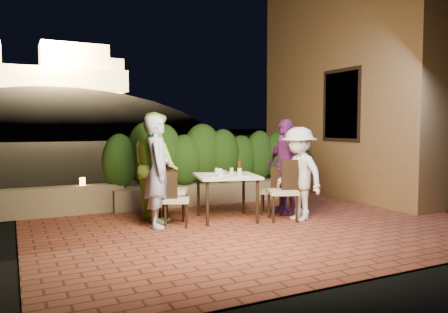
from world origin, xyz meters
TOP-DOWN VIEW (x-y plane):
  - ground at (0.00, 0.00)m, footprint 400.00×400.00m
  - terrace_floor at (0.00, 0.50)m, footprint 7.00×6.00m
  - building_wall at (3.60, 2.00)m, footprint 1.60×5.00m
  - window_pane at (2.82, 1.50)m, footprint 0.08×1.00m
  - window_frame at (2.81, 1.50)m, footprint 0.06×1.15m
  - planter at (0.20, 2.30)m, footprint 4.20×0.55m
  - hedge at (0.20, 2.30)m, footprint 4.00×0.70m
  - parapet at (-2.80, 2.30)m, footprint 2.20×0.30m
  - hill at (2.00, 60.00)m, footprint 52.00×40.00m
  - fortress at (2.00, 60.00)m, footprint 26.00×8.00m
  - dining_table at (-0.33, 0.69)m, footprint 1.18×1.18m
  - plate_nw at (-0.64, 0.51)m, footprint 0.23×0.23m
  - plate_sw at (-0.53, 0.97)m, footprint 0.23×0.23m
  - plate_ne at (-0.14, 0.41)m, footprint 0.23×0.23m
  - plate_se at (-0.04, 0.87)m, footprint 0.21×0.21m
  - plate_centre at (-0.34, 0.70)m, footprint 0.22×0.22m
  - plate_front at (-0.37, 0.34)m, footprint 0.21×0.21m
  - glass_nw at (-0.50, 0.60)m, footprint 0.07×0.07m
  - glass_sw at (-0.42, 0.89)m, footprint 0.06×0.06m
  - glass_ne at (-0.18, 0.51)m, footprint 0.07×0.07m
  - glass_se at (-0.18, 0.80)m, footprint 0.06×0.06m
  - beer_bottle at (-0.09, 0.69)m, footprint 0.06×0.06m
  - bowl at (-0.29, 1.00)m, footprint 0.21×0.21m
  - chair_left_front at (-1.24, 0.62)m, footprint 0.52×0.52m
  - chair_left_back at (-1.13, 1.09)m, footprint 0.63×0.63m
  - chair_right_front at (0.46, 0.21)m, footprint 0.60×0.60m
  - chair_right_back at (0.60, 0.75)m, footprint 0.54×0.54m
  - diner_blue at (-1.51, 0.69)m, footprint 0.61×0.74m
  - diner_green at (-1.38, 1.23)m, footprint 0.79×0.95m
  - diner_white at (0.73, 0.13)m, footprint 0.68×1.06m
  - diner_purple at (0.84, 0.69)m, footprint 0.44×1.00m
  - parapet_lamp at (-2.41, 2.30)m, footprint 0.10×0.10m

SIDE VIEW (x-z plane):
  - hill at x=2.00m, z-range -15.00..7.00m
  - terrace_floor at x=0.00m, z-range -0.15..0.00m
  - ground at x=0.00m, z-range -0.02..-0.02m
  - planter at x=0.20m, z-range 0.00..0.40m
  - parapet at x=-2.80m, z-range 0.00..0.50m
  - dining_table at x=-0.33m, z-range 0.00..0.75m
  - chair_right_back at x=0.60m, z-range 0.00..0.84m
  - chair_left_front at x=-1.24m, z-range 0.00..0.85m
  - chair_left_back at x=-1.13m, z-range 0.00..1.00m
  - chair_right_front at x=0.46m, z-range 0.00..1.00m
  - parapet_lamp at x=-2.41m, z-range 0.50..0.64m
  - plate_front at x=-0.37m, z-range 0.75..0.76m
  - plate_se at x=-0.04m, z-range 0.75..0.76m
  - plate_centre at x=-0.34m, z-range 0.75..0.76m
  - plate_sw at x=-0.53m, z-range 0.75..0.76m
  - plate_ne at x=-0.14m, z-range 0.75..0.76m
  - plate_nw at x=-0.64m, z-range 0.75..0.76m
  - diner_white at x=0.73m, z-range 0.00..1.54m
  - bowl at x=-0.29m, z-range 0.75..0.79m
  - glass_se at x=-0.18m, z-range 0.75..0.85m
  - glass_sw at x=-0.42m, z-range 0.75..0.85m
  - glass_ne at x=-0.18m, z-range 0.75..0.87m
  - glass_nw at x=-0.50m, z-range 0.75..0.87m
  - diner_purple at x=0.84m, z-range 0.00..1.69m
  - diner_blue at x=-1.51m, z-range 0.00..1.74m
  - diner_green at x=-1.38m, z-range 0.00..1.79m
  - beer_bottle at x=-0.09m, z-range 0.75..1.04m
  - hedge at x=0.20m, z-range 0.40..1.50m
  - window_pane at x=2.82m, z-range 1.30..2.70m
  - window_frame at x=2.81m, z-range 1.23..2.77m
  - building_wall at x=3.60m, z-range 0.00..5.00m
  - fortress at x=2.00m, z-range 6.50..14.50m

